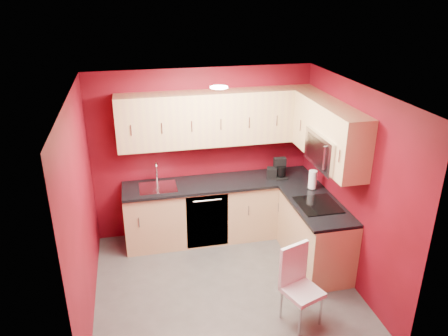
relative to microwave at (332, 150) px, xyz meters
name	(u,v)px	position (x,y,z in m)	size (l,w,h in m)	color
floor	(225,286)	(-1.39, -0.20, -1.66)	(3.20, 3.20, 0.00)	#4E4B49
ceiling	(225,92)	(-1.39, -0.20, 0.84)	(3.20, 3.20, 0.00)	white
wall_back	(203,153)	(-1.39, 1.30, -0.41)	(3.20, 3.20, 0.00)	maroon
wall_front	(263,276)	(-1.39, -1.70, -0.41)	(3.20, 3.20, 0.00)	maroon
wall_left	(82,212)	(-2.99, -0.20, -0.41)	(3.00, 3.00, 0.00)	maroon
wall_right	(351,185)	(0.21, -0.20, -0.41)	(3.00, 3.00, 0.00)	maroon
base_cabinets_back	(220,210)	(-1.19, 1.00, -1.22)	(2.80, 0.60, 0.87)	tan
base_cabinets_right	(315,235)	(-0.09, 0.05, -1.22)	(0.60, 1.30, 0.87)	tan
countertop_back	(220,183)	(-1.19, 0.99, -0.77)	(2.80, 0.63, 0.04)	black
countertop_right	(317,205)	(-0.11, 0.04, -0.77)	(0.63, 1.27, 0.04)	black
upper_cabinets_back	(218,118)	(-1.19, 1.13, 0.17)	(2.80, 0.35, 0.75)	tan
upper_cabinets_right	(327,127)	(0.03, 0.24, 0.23)	(0.35, 1.55, 0.75)	tan
microwave	(332,150)	(0.00, 0.00, 0.00)	(0.42, 0.76, 0.42)	silver
cooktop	(318,205)	(-0.11, 0.00, -0.74)	(0.50, 0.55, 0.01)	black
sink	(158,185)	(-2.09, 1.00, -0.72)	(0.52, 0.42, 0.35)	silver
dishwasher_front	(207,221)	(-1.44, 0.71, -1.22)	(0.60, 0.02, 0.82)	black
downlight	(219,87)	(-1.39, 0.10, 0.82)	(0.20, 0.20, 0.01)	white
coffee_maker	(281,169)	(-0.30, 0.93, -0.61)	(0.17, 0.23, 0.29)	black
napkin_holder	(272,173)	(-0.43, 0.96, -0.67)	(0.14, 0.14, 0.15)	black
paper_towel	(313,180)	(0.01, 0.49, -0.62)	(0.15, 0.15, 0.27)	white
dining_chair	(302,288)	(-0.69, -1.00, -1.20)	(0.37, 0.39, 0.93)	white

